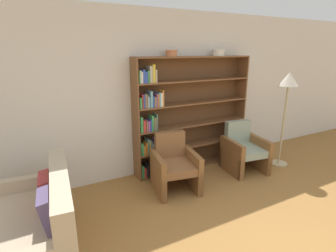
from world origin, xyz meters
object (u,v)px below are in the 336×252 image
bowl_terracotta (218,52)px  floor_lamp (288,88)px  bookshelf (183,116)px  armchair_cushioned (244,150)px  couch (33,230)px  bowl_stoneware (171,53)px  armchair_leather (174,165)px

bowl_terracotta → floor_lamp: (1.02, -0.72, -0.61)m
bookshelf → armchair_cushioned: bearing=-32.9°
couch → bookshelf: bearing=-61.3°
bowl_terracotta → bookshelf: bearing=178.3°
bowl_stoneware → armchair_cushioned: 2.13m
armchair_leather → floor_lamp: (2.23, -0.14, 1.08)m
couch → armchair_cushioned: size_ratio=1.83×
bowl_stoneware → bowl_terracotta: bearing=0.0°
couch → floor_lamp: 4.39m
couch → armchair_leather: couch is taller
bowl_stoneware → floor_lamp: bearing=-20.2°
bowl_stoneware → bowl_terracotta: (0.95, 0.00, 0.00)m
bookshelf → bowl_terracotta: size_ratio=9.48×
couch → bowl_terracotta: bearing=-66.5°
couch → floor_lamp: size_ratio=0.91×
armchair_cushioned → bookshelf: bearing=-24.3°
armchair_cushioned → floor_lamp: bearing=178.3°
bowl_terracotta → couch: size_ratio=0.15×
armchair_leather → floor_lamp: 2.48m
bookshelf → floor_lamp: 1.93m
armchair_cushioned → bowl_terracotta: bearing=-60.3°
armchair_leather → armchair_cushioned: (1.43, 0.00, 0.00)m
bowl_terracotta → armchair_cushioned: 1.79m
bookshelf → floor_lamp: bookshelf is taller
bowl_stoneware → armchair_cushioned: bearing=-26.3°
bowl_stoneware → bowl_terracotta: bowl_terracotta is taller
bookshelf → bowl_stoneware: (-0.25, -0.02, 1.08)m
armchair_leather → bowl_terracotta: bearing=-144.0°
bowl_terracotta → couch: bowl_terracotta is taller
armchair_cushioned → floor_lamp: 1.35m
bowl_terracotta → armchair_leather: 2.15m
bookshelf → armchair_cushioned: size_ratio=2.57×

